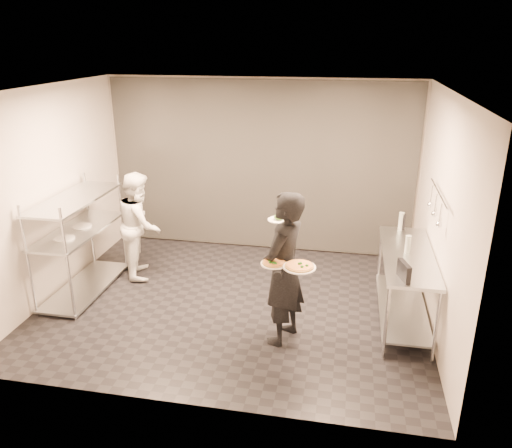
% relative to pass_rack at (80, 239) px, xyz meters
% --- Properties ---
extents(room_shell, '(5.00, 4.00, 2.80)m').
position_rel_pass_rack_xyz_m(room_shell, '(2.15, 1.18, 0.63)').
color(room_shell, black).
rests_on(room_shell, ground).
extents(pass_rack, '(0.60, 1.60, 1.50)m').
position_rel_pass_rack_xyz_m(pass_rack, '(0.00, 0.00, 0.00)').
color(pass_rack, silver).
rests_on(pass_rack, ground).
extents(prep_counter, '(0.60, 1.80, 0.92)m').
position_rel_pass_rack_xyz_m(prep_counter, '(4.33, 0.00, -0.14)').
color(prep_counter, silver).
rests_on(prep_counter, ground).
extents(utensil_rail, '(0.07, 1.20, 0.31)m').
position_rel_pass_rack_xyz_m(utensil_rail, '(4.58, 0.00, 0.78)').
color(utensil_rail, silver).
rests_on(utensil_rail, room_shell).
extents(waiter, '(0.63, 0.77, 1.82)m').
position_rel_pass_rack_xyz_m(waiter, '(2.91, -0.69, 0.14)').
color(waiter, black).
rests_on(waiter, ground).
extents(chef, '(0.81, 0.92, 1.57)m').
position_rel_pass_rack_xyz_m(chef, '(0.60, 0.66, 0.02)').
color(chef, white).
rests_on(chef, ground).
extents(pizza_plate_near, '(0.29, 0.29, 0.05)m').
position_rel_pass_rack_xyz_m(pizza_plate_near, '(2.82, -0.86, 0.29)').
color(pizza_plate_near, silver).
rests_on(pizza_plate_near, waiter).
extents(pizza_plate_far, '(0.35, 0.35, 0.05)m').
position_rel_pass_rack_xyz_m(pizza_plate_far, '(3.11, -0.93, 0.31)').
color(pizza_plate_far, silver).
rests_on(pizza_plate_far, waiter).
extents(salad_plate, '(0.26, 0.26, 0.07)m').
position_rel_pass_rack_xyz_m(salad_plate, '(2.80, -0.38, 0.64)').
color(salad_plate, silver).
rests_on(salad_plate, waiter).
extents(pos_monitor, '(0.13, 0.27, 0.19)m').
position_rel_pass_rack_xyz_m(pos_monitor, '(4.21, -0.72, 0.25)').
color(pos_monitor, black).
rests_on(pos_monitor, prep_counter).
extents(bottle_green, '(0.07, 0.07, 0.25)m').
position_rel_pass_rack_xyz_m(bottle_green, '(4.30, 0.80, 0.27)').
color(bottle_green, gray).
rests_on(bottle_green, prep_counter).
extents(bottle_clear, '(0.07, 0.07, 0.22)m').
position_rel_pass_rack_xyz_m(bottle_clear, '(4.31, 0.01, 0.26)').
color(bottle_clear, gray).
rests_on(bottle_clear, prep_counter).
extents(bottle_dark, '(0.06, 0.06, 0.22)m').
position_rel_pass_rack_xyz_m(bottle_dark, '(4.32, 0.80, 0.26)').
color(bottle_dark, black).
rests_on(bottle_dark, prep_counter).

